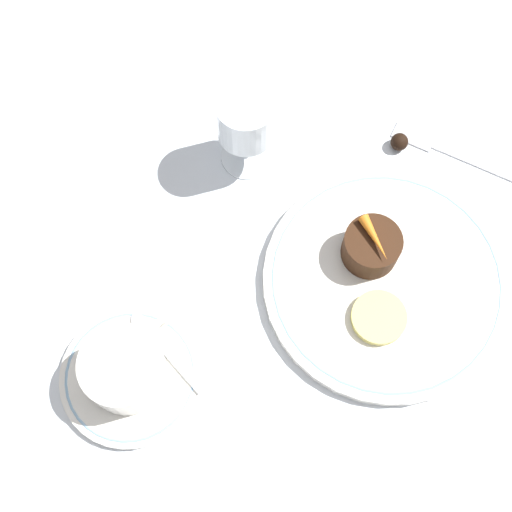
% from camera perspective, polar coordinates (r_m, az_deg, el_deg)
% --- Properties ---
extents(ground_plane, '(3.00, 3.00, 0.00)m').
position_cam_1_polar(ground_plane, '(0.81, 6.24, -2.36)').
color(ground_plane, white).
extents(dinner_plate, '(0.27, 0.27, 0.01)m').
position_cam_1_polar(dinner_plate, '(0.81, 10.33, -2.02)').
color(dinner_plate, white).
rests_on(dinner_plate, ground_plane).
extents(saucer, '(0.15, 0.15, 0.01)m').
position_cam_1_polar(saucer, '(0.78, -10.00, -9.48)').
color(saucer, white).
rests_on(saucer, ground_plane).
extents(coffee_cup, '(0.11, 0.09, 0.06)m').
position_cam_1_polar(coffee_cup, '(0.75, -10.50, -8.88)').
color(coffee_cup, white).
rests_on(coffee_cup, saucer).
extents(spoon, '(0.03, 0.12, 0.00)m').
position_cam_1_polar(spoon, '(0.78, -7.77, -7.07)').
color(spoon, silver).
rests_on(spoon, saucer).
extents(wine_glass, '(0.07, 0.07, 0.12)m').
position_cam_1_polar(wine_glass, '(0.80, -0.80, 10.69)').
color(wine_glass, silver).
rests_on(wine_glass, ground_plane).
extents(fork, '(0.05, 0.18, 0.01)m').
position_cam_1_polar(fork, '(0.90, 15.06, 8.14)').
color(fork, silver).
rests_on(fork, ground_plane).
extents(dessert_cake, '(0.06, 0.06, 0.04)m').
position_cam_1_polar(dessert_cake, '(0.79, 9.21, 0.73)').
color(dessert_cake, '#381E0F').
rests_on(dessert_cake, dinner_plate).
extents(carrot_garnish, '(0.04, 0.05, 0.01)m').
position_cam_1_polar(carrot_garnish, '(0.77, 9.50, 1.42)').
color(carrot_garnish, orange).
rests_on(carrot_garnish, dessert_cake).
extents(pineapple_slice, '(0.06, 0.06, 0.01)m').
position_cam_1_polar(pineapple_slice, '(0.78, 9.80, -4.88)').
color(pineapple_slice, '#EFE075').
rests_on(pineapple_slice, dinner_plate).
extents(chocolate_truffle, '(0.02, 0.02, 0.02)m').
position_cam_1_polar(chocolate_truffle, '(0.88, 11.40, 8.94)').
color(chocolate_truffle, black).
rests_on(chocolate_truffle, ground_plane).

